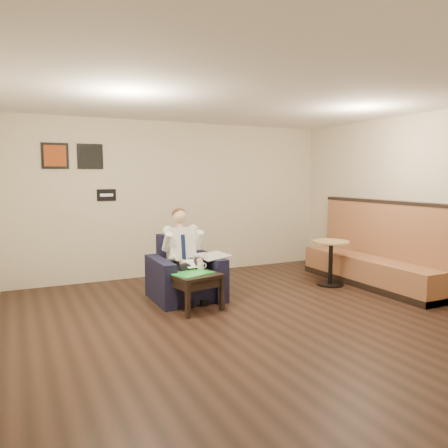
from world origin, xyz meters
name	(u,v)px	position (x,y,z in m)	size (l,w,h in m)	color
ground	(260,321)	(0.00, 0.00, 0.00)	(6.00, 6.00, 0.00)	black
wall_back	(178,199)	(0.00, 3.00, 1.40)	(6.00, 0.02, 2.80)	beige
wall_right	(430,204)	(3.00, 0.00, 1.40)	(0.02, 6.00, 2.80)	beige
ceiling	(262,94)	(0.00, 0.00, 2.80)	(6.00, 6.00, 0.02)	white
seating_sign	(106,195)	(-1.30, 2.98, 1.50)	(0.32, 0.02, 0.20)	black
art_print_left	(55,156)	(-2.10, 2.98, 2.15)	(0.42, 0.03, 0.42)	#983A12
art_print_right	(90,156)	(-1.55, 2.98, 2.15)	(0.42, 0.03, 0.42)	black
armchair	(186,268)	(-0.50, 1.33, 0.47)	(0.97, 0.97, 0.94)	black
seated_man	(189,258)	(-0.50, 1.21, 0.64)	(0.61, 0.92, 1.28)	silver
lap_papers	(191,264)	(-0.50, 1.10, 0.58)	(0.21, 0.31, 0.01)	white
newspaper	(213,256)	(-0.10, 1.23, 0.64)	(0.41, 0.51, 0.01)	silver
side_table	(194,291)	(-0.58, 0.81, 0.25)	(0.62, 0.62, 0.50)	black
green_folder	(193,273)	(-0.60, 0.78, 0.51)	(0.50, 0.36, 0.01)	green
coffee_mug	(200,266)	(-0.40, 0.98, 0.56)	(0.09, 0.09, 0.11)	white
smartphone	(190,270)	(-0.56, 1.00, 0.51)	(0.16, 0.08, 0.01)	black
banquette	(371,244)	(2.59, 0.76, 0.70)	(0.65, 2.73, 1.40)	brown
cafe_table	(331,263)	(1.99, 1.05, 0.38)	(0.60, 0.60, 0.75)	tan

